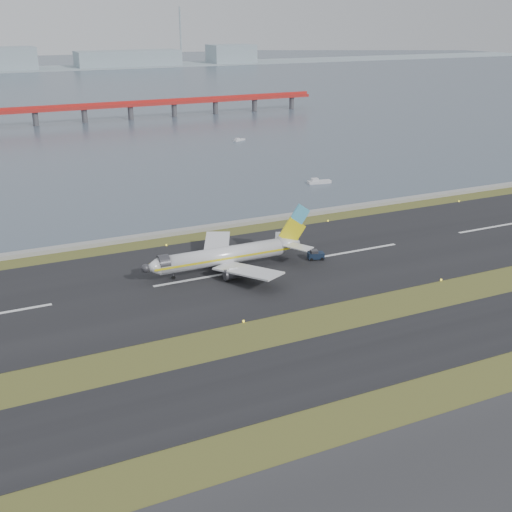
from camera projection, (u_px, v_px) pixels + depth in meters
The scene contains 11 objects.
ground at pixel (262, 340), 108.75m from camera, with size 1000.00×1000.00×0.00m, color #384619.
taxiway_strip at pixel (296, 374), 98.58m from camera, with size 1000.00×18.00×0.10m, color black.
runway_strip at pixel (199, 279), 134.12m from camera, with size 1000.00×45.00×0.10m, color black.
seawall at pixel (157, 235), 159.35m from camera, with size 1000.00×2.50×1.00m, color #989792.
bay_water at pixel (5, 86), 498.00m from camera, with size 1400.00×800.00×1.30m, color #424D5E.
red_pier at pixel (84, 108), 325.72m from camera, with size 260.00×5.00×10.20m.
far_shoreline at pixel (3, 64), 636.69m from camera, with size 1400.00×80.00×60.50m.
airliner at pixel (228, 255), 137.54m from camera, with size 38.52×32.89×12.80m.
pushback_tug at pixel (316, 255), 144.28m from camera, with size 4.00×2.95×2.29m.
workboat_near at pixel (319, 182), 209.70m from camera, with size 7.98×3.68×1.86m.
workboat_far at pixel (239, 140), 280.36m from camera, with size 6.23×4.20×1.45m.
Camera 1 is at (-42.14, -87.04, 51.80)m, focal length 45.00 mm.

